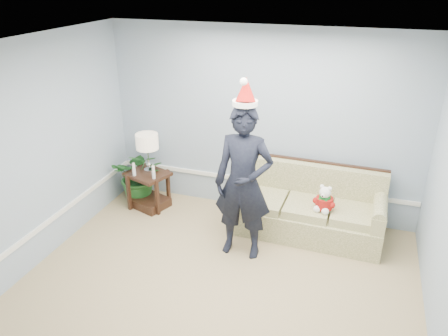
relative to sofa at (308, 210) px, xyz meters
name	(u,v)px	position (x,y,z in m)	size (l,w,h in m)	color
room_shell	(196,207)	(-0.80, -2.08, 1.02)	(4.54, 5.04, 2.74)	tan
wainscot_trim	(148,211)	(-1.98, -0.91, 0.12)	(4.49, 4.99, 0.06)	white
sofa	(308,210)	(0.00, 0.00, 0.00)	(2.00, 0.90, 0.93)	#606A32
side_table	(149,193)	(-2.41, -0.08, -0.11)	(0.72, 0.66, 0.57)	#381F14
table_lamp	(147,143)	(-2.41, -0.01, 0.69)	(0.33, 0.33, 0.59)	silver
candle_pair	(144,171)	(-2.38, -0.22, 0.33)	(0.37, 0.05, 0.20)	silver
houseplant	(140,175)	(-2.63, 0.07, 0.10)	(0.77, 0.67, 0.86)	#225F25
man	(243,183)	(-0.72, -0.76, 0.65)	(0.72, 0.47, 1.97)	black
santa_hat	(246,92)	(-0.72, -0.75, 1.77)	(0.34, 0.37, 0.34)	white
teddy_bear	(324,202)	(0.22, -0.23, 0.29)	(0.27, 0.28, 0.36)	white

